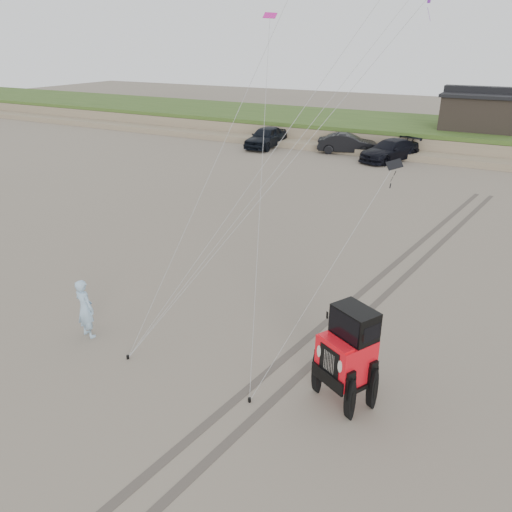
# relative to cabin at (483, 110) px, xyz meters

# --- Properties ---
(ground) EXTENTS (160.00, 160.00, 0.00)m
(ground) POSITION_rel_cabin_xyz_m (-2.00, -37.00, -3.24)
(ground) COLOR #6B6054
(ground) RESTS_ON ground
(dune_ridge) EXTENTS (160.00, 14.25, 1.73)m
(dune_ridge) POSITION_rel_cabin_xyz_m (-2.00, 0.50, -2.42)
(dune_ridge) COLOR #7A6B54
(dune_ridge) RESTS_ON ground
(cabin) EXTENTS (6.40, 5.40, 3.35)m
(cabin) POSITION_rel_cabin_xyz_m (0.00, 0.00, 0.00)
(cabin) COLOR black
(cabin) RESTS_ON dune_ridge
(truck_a) EXTENTS (2.22, 5.23, 1.77)m
(truck_a) POSITION_rel_cabin_xyz_m (-16.03, -7.72, -2.35)
(truck_a) COLOR black
(truck_a) RESTS_ON ground
(truck_b) EXTENTS (5.03, 2.94, 1.57)m
(truck_b) POSITION_rel_cabin_xyz_m (-9.13, -6.64, -2.45)
(truck_b) COLOR black
(truck_b) RESTS_ON ground
(truck_c) EXTENTS (4.17, 5.89, 1.58)m
(truck_c) POSITION_rel_cabin_xyz_m (-5.37, -7.73, -2.45)
(truck_c) COLOR black
(truck_c) RESTS_ON ground
(jeep) EXTENTS (4.78, 6.10, 2.09)m
(jeep) POSITION_rel_cabin_xyz_m (0.87, -35.85, -2.19)
(jeep) COLOR red
(jeep) RESTS_ON ground
(man) EXTENTS (0.77, 0.57, 1.94)m
(man) POSITION_rel_cabin_xyz_m (-7.17, -36.77, -2.27)
(man) COLOR #7EA5C3
(man) RESTS_ON ground
(stake_main) EXTENTS (0.08, 0.08, 0.12)m
(stake_main) POSITION_rel_cabin_xyz_m (-5.24, -37.15, -3.18)
(stake_main) COLOR black
(stake_main) RESTS_ON ground
(stake_aux) EXTENTS (0.08, 0.08, 0.12)m
(stake_aux) POSITION_rel_cabin_xyz_m (-1.20, -37.10, -3.18)
(stake_aux) COLOR black
(stake_aux) RESTS_ON ground
(tire_tracks) EXTENTS (5.22, 29.74, 0.01)m
(tire_tracks) POSITION_rel_cabin_xyz_m (0.00, -29.00, -3.23)
(tire_tracks) COLOR #4C443D
(tire_tracks) RESTS_ON ground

